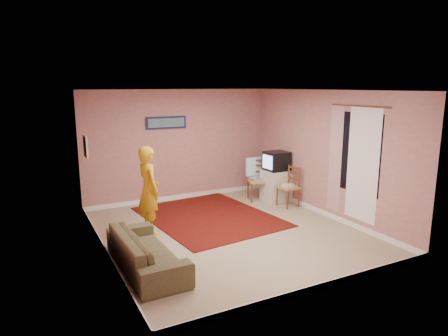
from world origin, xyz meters
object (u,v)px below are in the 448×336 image
tv_cabinet (276,186)px  crt_tv (277,161)px  chair_a (258,176)px  chair_b (288,182)px  sofa (146,251)px  person (149,190)px

tv_cabinet → crt_tv: 0.59m
chair_a → chair_b: size_ratio=1.11×
chair_b → sofa: bearing=-72.0°
tv_cabinet → chair_a: bearing=146.8°
chair_b → tv_cabinet: bearing=174.3°
tv_cabinet → person: bearing=-168.6°
crt_tv → chair_b: bearing=-91.0°
chair_a → chair_b: (0.36, -0.71, -0.04)m
crt_tv → person: size_ratio=0.32×
tv_cabinet → chair_b: chair_b is taller
chair_a → chair_b: 0.80m
tv_cabinet → chair_a: chair_a is taller
crt_tv → person: bearing=-169.6°
crt_tv → sofa: (-3.74, -2.07, -0.68)m
sofa → crt_tv: bearing=-62.5°
person → sofa: bearing=155.1°
chair_b → crt_tv: bearing=174.9°
chair_b → person: size_ratio=0.30×
sofa → person: 1.59m
crt_tv → sofa: size_ratio=0.28×
crt_tv → chair_a: size_ratio=0.96×
crt_tv → chair_b: 0.63m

